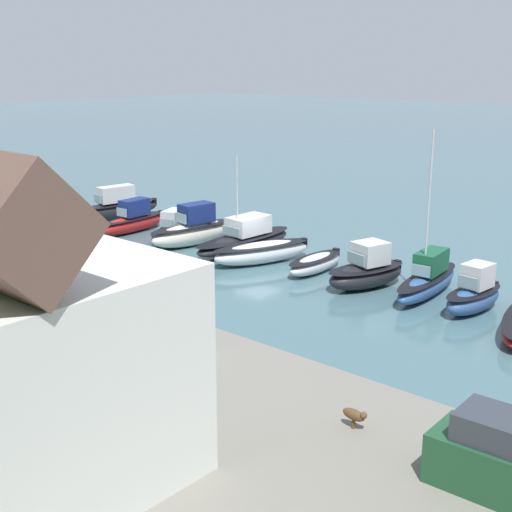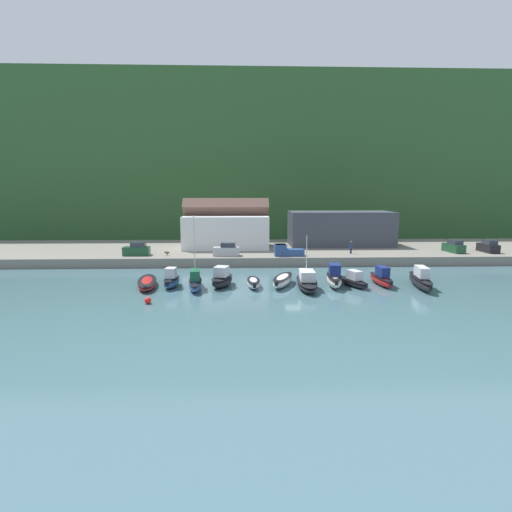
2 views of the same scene
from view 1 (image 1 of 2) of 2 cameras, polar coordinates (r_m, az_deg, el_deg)
ground_plane at (r=46.54m, az=0.12°, el=0.09°), size 320.00×320.00×0.00m
moored_boat_1 at (r=37.60m, az=17.04°, el=-2.97°), size 2.06×4.52×2.50m
moored_boat_2 at (r=39.57m, az=13.59°, el=-1.82°), size 2.26×7.14×8.95m
moored_boat_3 at (r=40.19m, az=8.85°, el=-1.20°), size 3.46×5.50×2.60m
moored_boat_4 at (r=42.78m, az=4.77°, el=-0.57°), size 1.76×4.94×1.06m
moored_boat_5 at (r=44.51m, az=0.49°, el=0.33°), size 4.01×7.00×1.35m
moored_boat_6 at (r=47.35m, az=-0.91°, el=1.40°), size 2.69×8.45×6.46m
moored_boat_7 at (r=48.96m, az=-5.01°, el=2.10°), size 2.71×6.96×2.87m
moored_boat_8 at (r=50.89m, az=-6.67°, el=2.17°), size 3.37×5.76×2.05m
moored_boat_9 at (r=53.28m, az=-9.85°, el=2.82°), size 1.87×6.49×2.42m
moored_boat_10 at (r=57.54m, az=-11.39°, el=3.80°), size 2.75×8.58×2.69m
parked_car_2 at (r=28.62m, az=-7.86°, el=-5.11°), size 4.28×1.99×2.16m
parked_car_3 at (r=20.13m, az=19.69°, el=-15.34°), size 4.26×1.93×2.16m
pickup_truck_0 at (r=36.39m, az=-17.40°, el=-1.33°), size 4.76×2.06×1.90m
dog_on_quay at (r=22.43m, az=7.91°, el=-12.49°), size 0.88×0.34×0.68m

